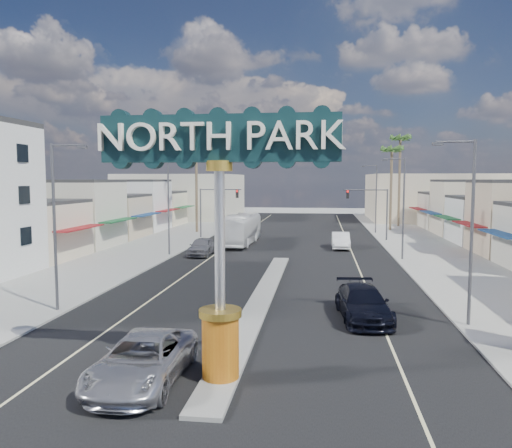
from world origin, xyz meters
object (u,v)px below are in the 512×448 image
(streetlight_l_far, at_px, (219,194))
(traffic_signal_left, at_px, (215,203))
(streetlight_l_mid, at_px, (170,202))
(city_bus, at_px, (241,229))
(streetlight_r_mid, at_px, (402,203))
(streetlight_r_far, at_px, (375,195))
(gateway_sign, at_px, (220,215))
(palm_right_mid, at_px, (392,154))
(palm_left_far, at_px, (196,146))
(car_parked_right, at_px, (341,240))
(car_parked_left, at_px, (202,247))
(streetlight_l_near, at_px, (57,218))
(streetlight_r_near, at_px, (468,223))
(traffic_signal_right, at_px, (371,204))
(suv_left, at_px, (143,360))
(suv_right, at_px, (363,303))
(palm_right_far, at_px, (400,144))

(streetlight_l_far, bearing_deg, traffic_signal_left, -81.14)
(streetlight_l_mid, bearing_deg, city_bus, 60.71)
(streetlight_r_mid, relative_size, streetlight_r_far, 1.00)
(gateway_sign, height_order, palm_right_mid, palm_right_mid)
(palm_left_far, bearing_deg, car_parked_right, -35.14)
(palm_right_mid, distance_m, car_parked_left, 34.22)
(traffic_signal_left, relative_size, palm_right_mid, 0.50)
(streetlight_l_near, distance_m, streetlight_l_far, 42.00)
(streetlight_l_far, xyz_separation_m, streetlight_r_near, (20.87, -42.00, 0.00))
(car_parked_right, relative_size, city_bus, 0.43)
(gateway_sign, xyz_separation_m, streetlight_l_mid, (-10.43, 28.02, -0.86))
(palm_right_mid, bearing_deg, streetlight_r_mid, -95.64)
(traffic_signal_right, height_order, streetlight_l_mid, streetlight_l_mid)
(streetlight_l_near, height_order, suv_left, streetlight_l_near)
(streetlight_r_near, relative_size, suv_right, 1.56)
(gateway_sign, relative_size, streetlight_l_near, 1.02)
(streetlight_l_near, xyz_separation_m, palm_right_mid, (23.43, 46.00, 5.54))
(streetlight_l_mid, height_order, suv_left, streetlight_l_mid)
(traffic_signal_left, bearing_deg, city_bus, -51.36)
(streetlight_r_far, xyz_separation_m, palm_right_mid, (2.57, 4.00, 5.54))
(streetlight_l_far, relative_size, suv_left, 1.51)
(streetlight_l_near, height_order, streetlight_r_near, same)
(streetlight_r_near, bearing_deg, palm_left_far, 120.36)
(streetlight_l_far, distance_m, palm_right_far, 28.29)
(streetlight_r_far, height_order, palm_right_mid, palm_right_mid)
(streetlight_l_far, distance_m, palm_right_mid, 24.41)
(streetlight_r_mid, bearing_deg, palm_right_far, 81.88)
(streetlight_l_near, height_order, car_parked_left, streetlight_l_near)
(streetlight_l_far, bearing_deg, car_parked_left, -82.49)
(streetlight_l_near, relative_size, streetlight_l_mid, 1.00)
(streetlight_r_mid, bearing_deg, streetlight_l_mid, 180.00)
(gateway_sign, xyz_separation_m, streetlight_l_far, (-10.43, 50.02, -0.86))
(traffic_signal_left, relative_size, streetlight_l_far, 0.67)
(palm_right_mid, xyz_separation_m, city_bus, (-18.30, -16.86, -8.97))
(streetlight_r_near, distance_m, palm_left_far, 46.80)
(car_parked_right, bearing_deg, streetlight_r_near, -79.77)
(palm_left_far, xyz_separation_m, suv_left, (10.31, -48.46, -10.67))
(palm_right_far, bearing_deg, car_parked_left, -125.63)
(streetlight_l_near, distance_m, streetlight_r_far, 46.90)
(streetlight_l_mid, relative_size, car_parked_right, 1.78)
(suv_left, relative_size, car_parked_left, 1.20)
(palm_left_far, height_order, car_parked_right, palm_left_far)
(streetlight_l_far, relative_size, palm_right_far, 0.64)
(traffic_signal_left, height_order, streetlight_l_mid, streetlight_l_mid)
(streetlight_r_near, bearing_deg, suv_right, 172.43)
(streetlight_l_far, relative_size, car_parked_right, 1.78)
(traffic_signal_left, height_order, suv_right, traffic_signal_left)
(suv_left, distance_m, suv_right, 12.33)
(traffic_signal_right, relative_size, city_bus, 0.51)
(streetlight_l_mid, relative_size, palm_right_mid, 0.74)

